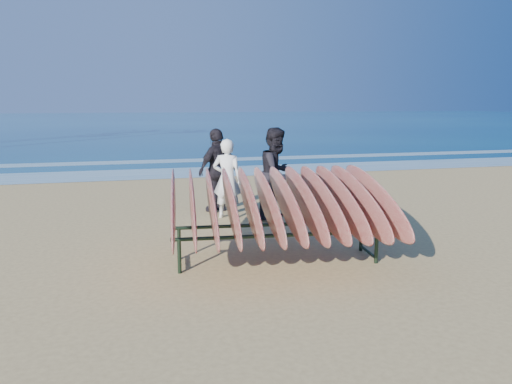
% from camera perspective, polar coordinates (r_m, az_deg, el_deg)
% --- Properties ---
extents(ground, '(120.00, 120.00, 0.00)m').
position_cam_1_polar(ground, '(7.74, 1.47, -7.97)').
color(ground, tan).
rests_on(ground, ground).
extents(ocean, '(160.00, 160.00, 0.00)m').
position_cam_1_polar(ocean, '(62.15, -12.53, 7.90)').
color(ocean, navy).
rests_on(ocean, ground).
extents(foam_near, '(160.00, 160.00, 0.00)m').
position_cam_1_polar(foam_near, '(17.36, -7.51, 2.25)').
color(foam_near, white).
rests_on(foam_near, ground).
extents(foam_far, '(160.00, 160.00, 0.00)m').
position_cam_1_polar(foam_far, '(20.81, -8.67, 3.56)').
color(foam_far, white).
rests_on(foam_far, ground).
extents(surfboard_rack, '(3.44, 3.20, 1.50)m').
position_cam_1_polar(surfboard_rack, '(7.54, 2.41, -1.23)').
color(surfboard_rack, black).
rests_on(surfboard_rack, ground).
extents(person_white, '(0.72, 0.61, 1.67)m').
position_cam_1_polar(person_white, '(10.44, -3.31, 1.53)').
color(person_white, white).
rests_on(person_white, ground).
extents(person_dark_a, '(1.17, 1.16, 1.90)m').
position_cam_1_polar(person_dark_a, '(10.37, 2.38, 2.13)').
color(person_dark_a, black).
rests_on(person_dark_a, ground).
extents(person_dark_b, '(1.15, 0.98, 1.85)m').
position_cam_1_polar(person_dark_b, '(11.06, -4.39, 2.49)').
color(person_dark_b, black).
rests_on(person_dark_b, ground).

